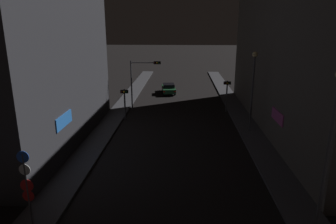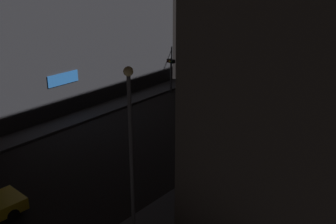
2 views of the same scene
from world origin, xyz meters
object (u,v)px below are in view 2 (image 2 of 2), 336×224
at_px(traffic_light_overhead, 210,44).
at_px(traffic_light_right_kerb, 302,78).
at_px(far_car, 273,66).
at_px(traffic_light_left_kerb, 171,68).
at_px(street_lamp_far_block, 282,68).
at_px(street_lamp_near_block, 131,141).

relative_size(traffic_light_overhead, traffic_light_right_kerb, 1.59).
bearing_deg(far_car, traffic_light_left_kerb, -106.84).
xyz_separation_m(far_car, traffic_light_right_kerb, (7.05, -9.44, 1.85)).
bearing_deg(traffic_light_overhead, far_car, 72.44).
relative_size(traffic_light_right_kerb, street_lamp_far_block, 0.50).
bearing_deg(traffic_light_right_kerb, traffic_light_left_kerb, -161.56).
bearing_deg(traffic_light_overhead, traffic_light_right_kerb, -4.80).
distance_m(traffic_light_right_kerb, street_lamp_far_block, 7.46).
relative_size(far_car, traffic_light_left_kerb, 1.41).
distance_m(street_lamp_near_block, street_lamp_far_block, 14.43).
bearing_deg(street_lamp_far_block, traffic_light_left_kerb, 165.00).
height_order(traffic_light_left_kerb, street_lamp_far_block, street_lamp_far_block).
xyz_separation_m(far_car, street_lamp_far_block, (8.27, -16.39, 4.26)).
distance_m(traffic_light_overhead, street_lamp_far_block, 13.50).
bearing_deg(street_lamp_near_block, street_lamp_far_block, 90.49).
relative_size(traffic_light_left_kerb, traffic_light_right_kerb, 0.91).
bearing_deg(street_lamp_far_block, street_lamp_near_block, -89.51).
height_order(traffic_light_left_kerb, street_lamp_near_block, street_lamp_near_block).
distance_m(traffic_light_overhead, traffic_light_right_kerb, 9.92).
bearing_deg(traffic_light_right_kerb, street_lamp_near_block, -86.39).
bearing_deg(traffic_light_left_kerb, traffic_light_overhead, 74.57).
xyz_separation_m(far_car, street_lamp_near_block, (8.40, -30.81, 4.08)).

